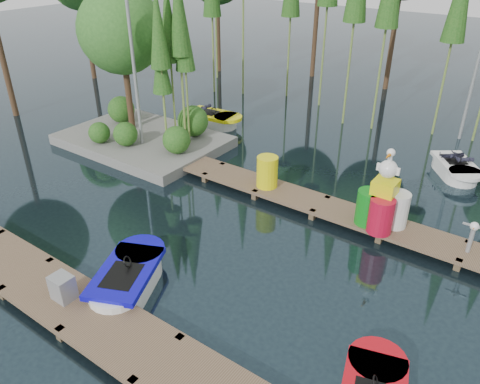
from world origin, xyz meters
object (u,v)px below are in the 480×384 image
Objects in this scene: boat_blue at (128,279)px; yellow_barrel at (267,172)px; boat_yellow_far at (212,119)px; drum_cluster at (383,205)px; island at (135,61)px; utility_cabinet at (63,287)px.

yellow_barrel is (0.19, 5.71, 0.54)m from boat_blue.
boat_yellow_far is 2.75× the size of yellow_barrel.
drum_cluster is at bearing 30.31° from boat_blue.
island is 2.45× the size of boat_yellow_far.
boat_blue is at bearing 64.97° from utility_cabinet.
boat_yellow_far is 4.69× the size of utility_cabinet.
drum_cluster is (3.96, 5.55, 0.71)m from boat_blue.
island is at bearing 125.83° from utility_cabinet.
island is 6.89m from yellow_barrel.
utility_cabinet is (4.49, -10.80, 0.31)m from boat_yellow_far.
drum_cluster is (3.78, -0.16, 0.17)m from yellow_barrel.
island is 6.73× the size of yellow_barrel.
utility_cabinet is at bearing -123.73° from drum_cluster.
drum_cluster is at bearing -2.44° from yellow_barrel.
island is 9.95m from utility_cabinet.
island reaches higher than boat_yellow_far.
boat_yellow_far reaches higher than boat_blue.
utility_cabinet is at bearing -139.18° from boat_blue.
utility_cabinet is 0.26× the size of drum_cluster.
yellow_barrel reaches higher than utility_cabinet.
yellow_barrel is 3.78m from drum_cluster.
boat_yellow_far is 9.91m from drum_cluster.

